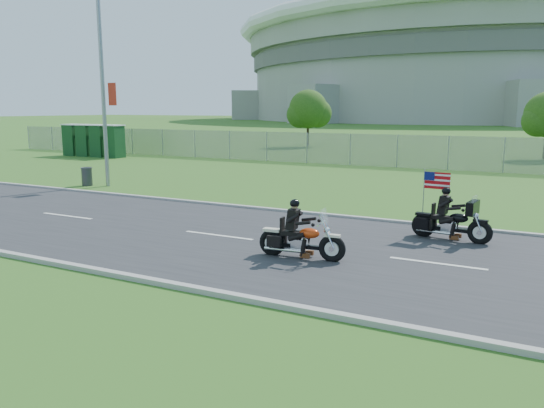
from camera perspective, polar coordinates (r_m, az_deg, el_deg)
The scene contains 15 objects.
ground at distance 14.11m, azimuth 1.11°, elevation -4.44°, with size 420.00×420.00×0.00m, color #355D1D.
road at distance 14.10m, azimuth 1.11°, elevation -4.36°, with size 120.00×8.00×0.04m, color #28282B.
curb_north at distance 17.73m, azimuth 6.89°, elevation -1.29°, with size 120.00×0.18×0.12m, color #9E9B93.
curb_south at distance 10.76m, azimuth -8.55°, elevation -9.01°, with size 120.00×0.18×0.12m, color #9E9B93.
fence at distance 34.18m, azimuth 8.41°, elevation 5.83°, with size 60.00×0.03×2.00m, color gray.
stadium at distance 184.49m, azimuth 19.62°, elevation 13.43°, with size 140.40×140.40×29.20m.
streetlight at distance 25.86m, azimuth -17.51°, elevation 14.38°, with size 0.90×2.46×10.00m.
porta_toilet_a at distance 40.57m, azimuth -16.60°, elevation 6.41°, with size 1.10×1.10×2.30m, color #133D1A.
porta_toilet_b at distance 41.55m, azimuth -18.00°, elevation 6.42°, with size 1.10×1.10×2.30m, color #133D1A.
porta_toilet_c at distance 42.55m, azimuth -19.34°, elevation 6.42°, with size 1.10×1.10×2.30m, color #133D1A.
porta_toilet_d at distance 43.57m, azimuth -20.62°, elevation 6.42°, with size 1.10×1.10×2.30m, color #133D1A.
tree_fence_mid at distance 50.41m, azimuth 3.97°, elevation 9.94°, with size 3.96×3.69×5.30m.
motorcycle_lead at distance 12.71m, azimuth 3.03°, elevation -3.92°, with size 2.18×0.66×1.46m.
motorcycle_follow at distance 15.21m, azimuth 18.67°, elevation -1.94°, with size 2.19×0.79×1.83m.
trash_can at distance 26.27m, azimuth -19.29°, elevation 2.78°, with size 0.48×0.48×0.83m, color #3A3A40.
Camera 1 is at (6.00, -12.26, 3.58)m, focal length 35.00 mm.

